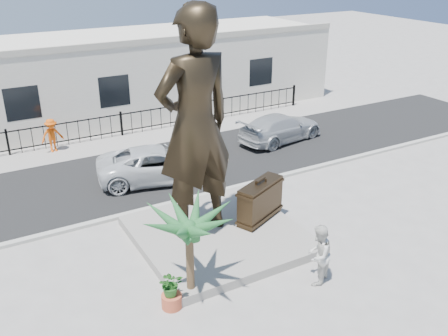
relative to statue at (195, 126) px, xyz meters
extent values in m
plane|color=#9E9991|center=(1.05, -1.97, -3.96)|extent=(100.00, 100.00, 0.00)
cube|color=black|center=(1.05, 6.03, -3.95)|extent=(40.00, 7.00, 0.01)
cube|color=#A5A399|center=(1.05, 2.53, -3.90)|extent=(40.00, 0.25, 0.12)
cube|color=#9E9991|center=(1.05, 10.03, -3.95)|extent=(40.00, 2.50, 0.02)
cube|color=gray|center=(0.55, -0.47, -3.81)|extent=(5.20, 5.20, 0.30)
cube|color=black|center=(1.05, 10.83, -3.36)|extent=(22.00, 0.10, 1.20)
cube|color=silver|center=(1.05, 15.03, -1.76)|extent=(28.00, 7.00, 4.40)
imported|color=black|center=(0.00, 0.00, 0.00)|extent=(2.88, 2.09, 7.32)
cube|color=black|center=(2.22, -0.42, -2.97)|extent=(2.02, 1.37, 1.37)
imported|color=silver|center=(1.90, -3.93, -3.03)|extent=(1.13, 1.07, 1.85)
imported|color=silver|center=(0.68, 4.85, -3.24)|extent=(5.56, 3.58, 1.43)
imported|color=#A8ABAD|center=(7.80, 6.21, -3.27)|extent=(4.94, 2.66, 1.36)
imported|color=#DA500B|center=(-2.53, 10.27, -3.13)|extent=(1.12, 0.74, 1.62)
cylinder|color=#BC4F31|center=(-2.22, -2.89, -3.76)|extent=(0.56, 0.56, 0.40)
imported|color=#255F1F|center=(-2.22, -2.89, -3.20)|extent=(0.78, 0.72, 0.72)
camera|label=1|loc=(-6.32, -13.06, 4.96)|focal=40.00mm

